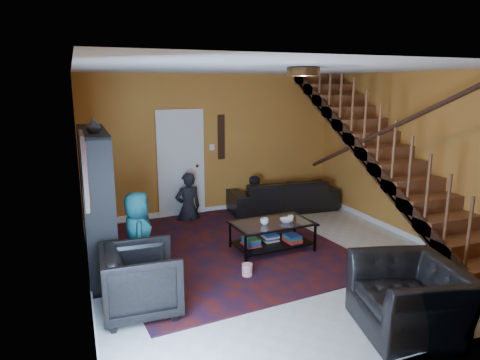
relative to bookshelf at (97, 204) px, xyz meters
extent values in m
plane|color=beige|center=(2.40, -0.60, -0.96)|extent=(5.50, 5.50, 0.00)
plane|color=#B37527|center=(2.40, 2.15, 0.44)|extent=(5.20, 0.00, 5.20)
plane|color=#B37527|center=(2.40, -3.35, 0.44)|extent=(5.20, 0.00, 5.20)
plane|color=#B37527|center=(-0.20, -0.60, 0.44)|extent=(0.00, 5.50, 5.50)
plane|color=#B37527|center=(5.00, -0.60, 0.44)|extent=(0.00, 5.50, 5.50)
plane|color=white|center=(2.40, -0.60, 1.84)|extent=(5.50, 5.50, 0.00)
cube|color=silver|center=(2.40, 2.14, -0.91)|extent=(5.20, 0.02, 0.10)
cube|color=silver|center=(-0.19, -0.60, -0.91)|extent=(0.02, 5.50, 0.10)
cube|color=#B37527|center=(4.53, -0.60, 0.36)|extent=(0.95, 4.92, 2.83)
cube|color=black|center=(4.07, -0.60, 0.44)|extent=(0.04, 5.02, 3.02)
cylinder|color=black|center=(4.10, -0.60, 0.89)|extent=(0.07, 4.20, 2.44)
cube|color=black|center=(0.00, 0.00, 0.04)|extent=(0.35, 1.80, 2.00)
cube|color=black|center=(0.00, 0.00, -0.56)|extent=(0.35, 1.72, 0.03)
cube|color=black|center=(0.00, 0.00, 0.20)|extent=(0.35, 1.72, 0.03)
cube|color=silver|center=(1.70, 2.12, 0.06)|extent=(0.82, 0.05, 2.05)
cube|color=maroon|center=(-0.17, -1.50, 0.79)|extent=(0.04, 0.74, 0.74)
cube|color=black|center=(2.55, 2.13, 0.59)|extent=(0.14, 0.03, 0.90)
cylinder|color=#3F2814|center=(2.40, -1.40, 1.78)|extent=(0.40, 0.40, 0.10)
cube|color=#41100B|center=(1.89, 0.11, -0.95)|extent=(3.80, 4.25, 0.02)
imported|color=black|center=(3.75, 1.70, -0.64)|extent=(2.30, 1.04, 0.65)
imported|color=black|center=(0.35, -1.43, -0.57)|extent=(0.90, 0.88, 0.79)
imported|color=black|center=(2.96, -2.85, -0.59)|extent=(1.25, 1.35, 0.74)
imported|color=black|center=(1.73, 1.75, -0.72)|extent=(0.54, 0.38, 1.40)
imported|color=black|center=(3.10, 1.75, -0.80)|extent=(0.61, 0.48, 1.22)
imported|color=#165556|center=(0.45, -0.59, -0.35)|extent=(0.44, 0.63, 1.24)
cube|color=black|center=(1.99, -0.59, -0.73)|extent=(0.03, 0.03, 0.46)
cube|color=black|center=(3.16, -0.59, -0.73)|extent=(0.03, 0.03, 0.46)
cube|color=black|center=(1.99, 0.07, -0.73)|extent=(0.03, 0.03, 0.46)
cube|color=black|center=(3.16, 0.07, -0.73)|extent=(0.03, 0.03, 0.46)
cube|color=black|center=(2.58, -0.26, -0.84)|extent=(1.22, 0.74, 0.02)
cube|color=silver|center=(2.58, -0.26, -0.50)|extent=(1.28, 0.81, 0.02)
imported|color=#999999|center=(2.41, -0.32, -0.44)|extent=(0.15, 0.15, 0.10)
imported|color=#999999|center=(2.87, -0.32, -0.45)|extent=(0.12, 0.12, 0.09)
imported|color=#999999|center=(2.78, -0.33, -0.47)|extent=(0.27, 0.27, 0.05)
imported|color=#999999|center=(0.00, -0.50, 1.13)|extent=(0.18, 0.18, 0.19)
cylinder|color=red|center=(1.84, -1.01, -0.86)|extent=(0.16, 0.16, 0.17)
camera|label=1|loc=(-0.24, -6.06, 1.62)|focal=32.00mm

